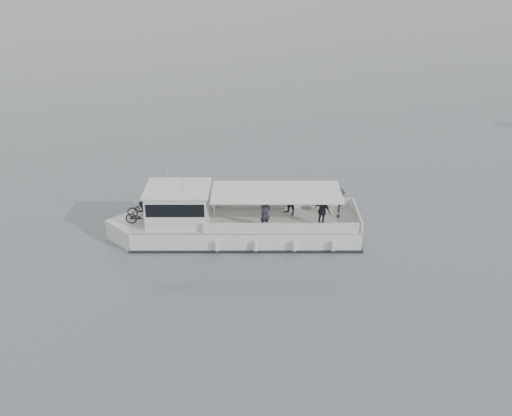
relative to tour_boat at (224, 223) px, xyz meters
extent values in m
plane|color=#566266|center=(1.56, -1.14, -0.86)|extent=(1400.00, 1400.00, 0.00)
cube|color=white|center=(1.04, -0.32, -0.45)|extent=(11.32, 5.99, 1.19)
cube|color=white|center=(-4.19, 1.28, -0.45)|extent=(2.84, 2.84, 1.19)
cube|color=beige|center=(1.04, -0.32, 0.14)|extent=(11.32, 5.99, 0.05)
cube|color=black|center=(1.04, -0.32, -0.81)|extent=(11.53, 6.14, 0.16)
cube|color=white|center=(3.02, 0.54, 0.42)|extent=(7.00, 2.22, 0.55)
cube|color=white|center=(2.20, -2.14, 0.42)|extent=(7.00, 2.22, 0.55)
cube|color=white|center=(6.23, -1.90, 0.42)|extent=(0.94, 2.82, 0.55)
cube|color=white|center=(-2.10, 0.64, 0.96)|extent=(3.51, 3.21, 1.64)
cube|color=black|center=(-3.45, 1.05, 1.10)|extent=(1.15, 2.33, 1.06)
cube|color=black|center=(-2.10, 0.64, 1.24)|extent=(3.35, 3.19, 0.64)
cube|color=white|center=(-2.10, 0.64, 1.83)|extent=(3.74, 3.44, 0.09)
cube|color=silver|center=(2.44, -0.75, 1.65)|extent=(6.73, 4.43, 0.07)
cylinder|color=silver|center=(-0.72, -1.12, 0.90)|extent=(0.07, 0.07, 1.50)
cylinder|color=silver|center=(0.02, 1.33, 0.90)|extent=(0.07, 0.07, 1.50)
cylinder|color=silver|center=(4.86, -2.82, 0.90)|extent=(0.07, 0.07, 1.50)
cylinder|color=silver|center=(5.60, -0.38, 0.90)|extent=(0.07, 0.07, 1.50)
cylinder|color=silver|center=(-2.38, 1.58, 3.02)|extent=(0.03, 0.03, 2.37)
cylinder|color=silver|center=(-1.93, -0.08, 2.83)|extent=(0.03, 0.03, 2.01)
cylinder|color=silver|center=(-0.73, -1.46, -0.40)|extent=(0.27, 0.27, 0.46)
cylinder|color=silver|center=(1.01, -1.99, -0.40)|extent=(0.27, 0.27, 0.46)
cylinder|color=silver|center=(2.76, -2.52, -0.40)|extent=(0.27, 0.27, 0.46)
cylinder|color=silver|center=(4.50, -3.05, -0.40)|extent=(0.27, 0.27, 0.46)
imported|color=black|center=(-3.73, 1.52, 0.55)|extent=(1.66, 0.98, 0.82)
imported|color=black|center=(-3.95, 0.82, 0.58)|extent=(1.50, 0.81, 0.87)
imported|color=#292A36|center=(1.68, -1.37, 0.91)|extent=(0.64, 0.52, 1.53)
imported|color=#292A36|center=(3.32, -0.35, 0.91)|extent=(0.87, 0.93, 1.53)
imported|color=#292A36|center=(4.37, -1.91, 0.91)|extent=(0.81, 0.96, 1.53)
imported|color=#292A36|center=(5.51, -1.30, 0.91)|extent=(0.92, 1.14, 1.53)
camera|label=1|loc=(-5.85, -24.41, 12.54)|focal=40.00mm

